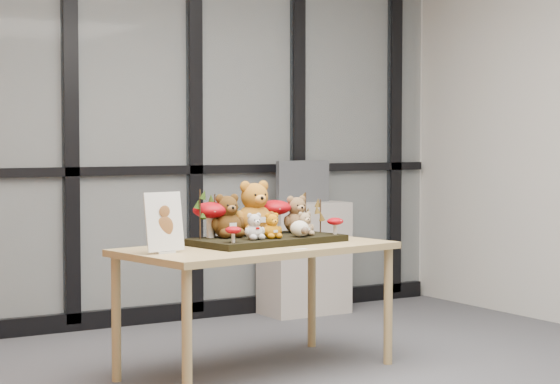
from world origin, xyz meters
TOP-DOWN VIEW (x-y plane):
  - room_shell at (0.00, 0.00)m, footprint 5.00×5.00m
  - glass_partition at (-0.00, 2.47)m, footprint 4.90×0.06m
  - display_table at (0.00, 0.81)m, footprint 1.57×0.96m
  - diorama_tray at (0.10, 0.89)m, footprint 0.90×0.55m
  - bear_pooh_yellow at (0.09, 0.99)m, footprint 0.29×0.27m
  - bear_brown_medium at (-0.10, 0.96)m, footprint 0.23×0.21m
  - bear_tan_back at (0.37, 1.01)m, footprint 0.20×0.19m
  - bear_small_yellow at (0.08, 0.78)m, footprint 0.13×0.12m
  - bear_white_bow at (-0.04, 0.77)m, footprint 0.14×0.13m
  - bear_beige_small at (0.31, 0.82)m, footprint 0.13×0.12m
  - plush_cream_hedgehog at (0.25, 0.77)m, footprint 0.09×0.08m
  - mushroom_back_left at (-0.19, 0.99)m, footprint 0.19×0.19m
  - mushroom_back_right at (0.24, 1.03)m, footprint 0.19×0.19m
  - mushroom_front_left at (-0.21, 0.69)m, footprint 0.08×0.08m
  - mushroom_front_right at (0.51, 0.81)m, footprint 0.09×0.09m
  - sprig_green_far_left at (-0.28, 0.94)m, footprint 0.05×0.05m
  - sprig_green_mid_left at (-0.16, 1.00)m, footprint 0.05×0.05m
  - sprig_dry_far_right at (0.45, 1.04)m, footprint 0.05×0.05m
  - sprig_dry_mid_right at (0.49, 0.93)m, footprint 0.05×0.05m
  - sprig_green_centre at (-0.00, 1.04)m, footprint 0.05×0.05m
  - sign_holder at (-0.58, 0.74)m, footprint 0.22×0.08m
  - label_card at (0.09, 0.53)m, footprint 0.08×0.03m
  - cabinet at (1.22, 2.25)m, footprint 0.60×0.35m
  - monitor at (1.22, 2.27)m, footprint 0.43×0.04m

SIDE VIEW (x-z plane):
  - cabinet at x=1.22m, z-range 0.00..0.81m
  - display_table at x=0.00m, z-range 0.28..0.97m
  - label_card at x=0.09m, z-range 0.69..0.69m
  - diorama_tray at x=0.10m, z-range 0.69..0.73m
  - mushroom_front_left at x=-0.21m, z-range 0.73..0.82m
  - plush_cream_hedgehog at x=0.25m, z-range 0.73..0.83m
  - mushroom_front_right at x=0.51m, z-range 0.73..0.83m
  - bear_beige_small at x=0.31m, z-range 0.73..0.88m
  - bear_small_yellow at x=0.08m, z-range 0.73..0.88m
  - bear_white_bow at x=-0.04m, z-range 0.73..0.88m
  - sprig_dry_mid_right at x=0.49m, z-range 0.73..0.92m
  - sprig_green_centre at x=0.00m, z-range 0.73..0.92m
  - mushroom_back_right at x=0.24m, z-range 0.73..0.94m
  - sign_holder at x=-0.58m, z-range 0.68..0.99m
  - mushroom_back_left at x=-0.19m, z-range 0.73..0.94m
  - sprig_dry_far_right at x=0.45m, z-range 0.73..0.96m
  - bear_tan_back at x=0.37m, z-range 0.73..0.96m
  - sprig_green_mid_left at x=-0.16m, z-range 0.73..0.96m
  - bear_brown_medium at x=-0.10m, z-range 0.73..0.99m
  - sprig_green_far_left at x=-0.28m, z-range 0.73..1.00m
  - bear_pooh_yellow at x=0.09m, z-range 0.73..1.06m
  - monitor at x=1.22m, z-range 0.81..1.11m
  - glass_partition at x=0.00m, z-range 0.03..2.81m
  - room_shell at x=0.00m, z-range -0.82..4.18m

